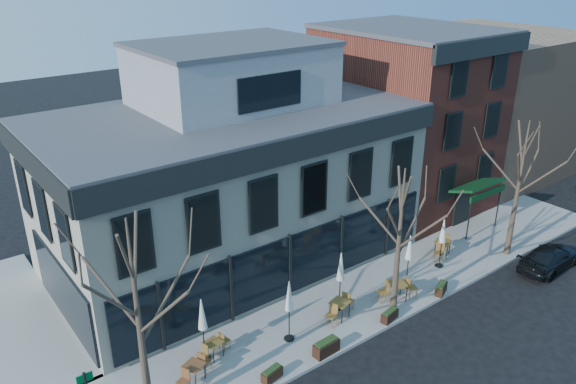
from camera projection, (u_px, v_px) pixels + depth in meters
ground at (289, 299)px, 26.81m from camera, size 120.00×120.00×0.00m
sidewalk_front at (369, 295)px, 27.02m from camera, size 33.50×4.70×0.15m
sidewalk_side at (6, 324)px, 24.91m from camera, size 4.50×12.00×0.15m
corner_building at (230, 176)px, 28.68m from camera, size 18.39×10.39×11.10m
red_brick_building at (404, 117)px, 35.45m from camera, size 8.20×11.78×11.18m
bg_building at (484, 100)px, 42.01m from camera, size 12.00×12.00×10.00m
tree_corner at (140, 325)px, 18.07m from camera, size 3.93×3.98×7.92m
tree_mid at (399, 242)px, 24.13m from camera, size 3.50×3.55×7.04m
tree_right at (518, 188)px, 29.05m from camera, size 3.72×3.77×7.48m
parked_sedan at (550, 258)px, 29.19m from camera, size 4.35×1.88×1.25m
cafe_set_0 at (194, 371)px, 21.35m from camera, size 1.79×1.09×0.93m
cafe_set_1 at (214, 347)px, 22.63m from camera, size 1.70×0.80×0.87m
cafe_set_3 at (340, 308)px, 25.03m from camera, size 1.97×0.98×1.01m
cafe_set_4 at (398, 289)px, 26.36m from camera, size 2.01×1.22×1.04m
cafe_set_5 at (443, 246)px, 30.17m from camera, size 1.99×1.26×1.04m
umbrella_0 at (202, 317)px, 21.88m from camera, size 0.46×0.46×2.85m
umbrella_1 at (289, 299)px, 23.03m from camera, size 0.46×0.46×2.87m
umbrella_2 at (341, 269)px, 25.10m from camera, size 0.47×0.47×2.91m
umbrella_3 at (409, 250)px, 27.04m from camera, size 0.43×0.43×2.70m
umbrella_4 at (443, 233)px, 28.57m from camera, size 0.44×0.44×2.73m
planter_0 at (272, 374)px, 21.50m from camera, size 0.94×0.51×0.50m
planter_1 at (326, 347)px, 22.85m from camera, size 1.17×0.51×0.64m
planter_2 at (390, 315)px, 24.95m from camera, size 0.96×0.52×0.51m
planter_3 at (441, 288)px, 26.94m from camera, size 0.98×0.69×0.51m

